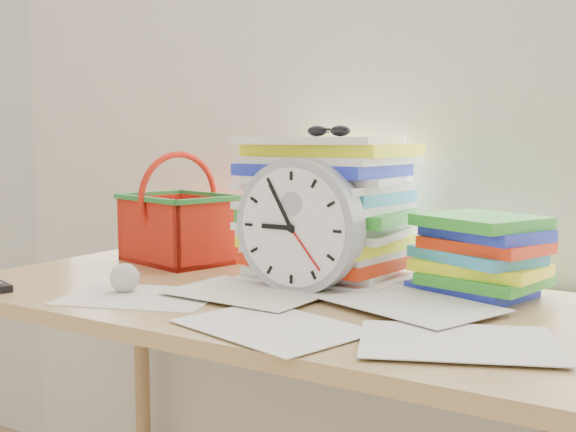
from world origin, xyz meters
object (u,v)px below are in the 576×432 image
Objects in this scene: paper_stack at (324,208)px; basket at (179,208)px; desk at (267,328)px; clock at (299,226)px; book_stack at (477,255)px.

basket is (-0.43, 0.00, -0.02)m from paper_stack.
paper_stack is at bearing 14.26° from basket.
desk is 3.84× the size of paper_stack.
clock is 1.01× the size of book_stack.
clock is (0.03, -0.16, -0.02)m from paper_stack.
book_stack is (0.37, 0.22, 0.16)m from desk.
desk is 0.46m from book_stack.
book_stack is (0.35, 0.02, -0.08)m from paper_stack.
book_stack is at bearing 3.06° from paper_stack.
paper_stack is at bearing 83.41° from desk.
basket is (-0.78, -0.02, 0.06)m from book_stack.
basket is (-0.46, 0.16, 0.00)m from clock.
paper_stack reaches higher than desk.
clock is 1.00× the size of basket.
clock is at bearing -4.63° from basket.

